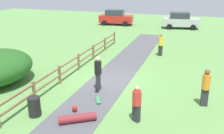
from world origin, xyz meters
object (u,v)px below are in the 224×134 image
Objects in this scene: bystander_yellow at (161,44)px; parked_car_red at (116,17)px; parked_car_silver at (180,20)px; skater_fallen at (77,117)px; bystander_orange at (206,86)px; skater_riding at (98,72)px; skateboard_loose at (98,100)px; trash_bin at (34,107)px; bystander_red at (137,102)px.

bystander_yellow is 0.41× the size of parked_car_red.
parked_car_silver and parked_car_red have the same top height.
parked_car_silver is at bearing 87.83° from bystander_yellow.
skater_fallen is 0.35× the size of parked_car_silver.
parked_car_silver reaches higher than bystander_yellow.
parked_car_red is at bearing 103.75° from skater_fallen.
parked_car_red is at bearing 118.29° from bystander_orange.
skater_riding is 8.15m from bystander_yellow.
skater_fallen is 2.11m from skateboard_loose.
parked_car_red reaches higher than bystander_orange.
trash_bin is at bearing -108.66° from bystander_yellow.
bystander_yellow is 14.49m from parked_car_red.
skater_riding reaches higher than bystander_yellow.
skater_riding is at bearing -97.49° from parked_car_silver.
skater_riding is 3.55m from skater_fallen.
bystander_yellow is at bearing 80.80° from skater_fallen.
bystander_red is at bearing 19.07° from skater_fallen.
skater_riding is at bearing 136.78° from bystander_red.
bystander_red is at bearing -43.22° from skater_riding.
parked_car_red is (-10.93, 20.31, -0.08)m from bystander_orange.
parked_car_silver is at bearing 84.28° from skateboard_loose.
bystander_red is 0.95× the size of bystander_yellow.
skater_riding is 20.90m from parked_car_red.
bystander_orange is at bearing -61.71° from parked_car_red.
bystander_yellow is at bearing -58.36° from parked_car_red.
skateboard_loose is at bearing -74.62° from parked_car_red.
skateboard_loose is at bearing -100.43° from bystander_yellow.
parked_car_silver reaches higher than bystander_red.
bystander_orange reaches higher than skateboard_loose.
skateboard_loose is 0.43× the size of bystander_orange.
parked_car_silver is (0.47, 12.33, -0.02)m from bystander_yellow.
skater_fallen is (2.03, 0.14, -0.25)m from trash_bin.
bystander_orange reaches higher than bystander_red.
skater_riding reaches higher than bystander_orange.
trash_bin is 3.98m from skater_riding.
skater_riding is 20.35m from parked_car_silver.
bystander_red reaches higher than trash_bin.
parked_car_red reaches higher than skater_fallen.
skater_riding is 1.08× the size of bystander_yellow.
parked_car_silver is at bearing -0.03° from parked_car_red.
parked_car_silver is (-2.86, 20.31, -0.08)m from bystander_orange.
parked_car_red reaches higher than bystander_red.
bystander_yellow is (2.19, 7.85, -0.11)m from skater_riding.
bystander_orange is at bearing 32.58° from skater_fallen.
skater_riding is 0.44× the size of parked_car_red.
skater_riding is 5.52m from bystander_orange.
parked_car_silver reaches higher than bystander_orange.
bystander_red is at bearing -138.19° from bystander_orange.
skater_fallen is at bearing -147.42° from bystander_orange.
skater_fallen is 0.36× the size of parked_car_red.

